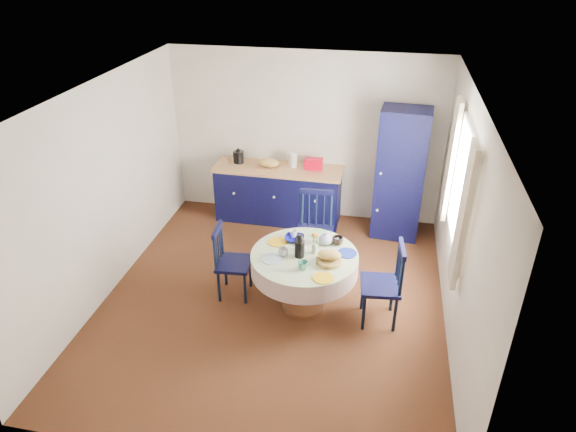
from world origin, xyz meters
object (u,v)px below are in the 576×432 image
(chair_far, at_px, (315,230))
(pantry_cabinet, at_px, (400,175))
(mug_b, at_px, (303,265))
(dining_table, at_px, (305,263))
(mug_d, at_px, (293,234))
(cobalt_bowl, at_px, (294,239))
(chair_left, at_px, (231,261))
(mug_c, at_px, (338,241))
(kitchen_counter, at_px, (278,193))
(chair_right, at_px, (384,284))
(mug_a, at_px, (283,252))

(chair_far, bearing_deg, pantry_cabinet, 41.19)
(mug_b, bearing_deg, pantry_cabinet, 65.83)
(dining_table, height_order, mug_b, dining_table)
(mug_d, bearing_deg, cobalt_bowl, -70.49)
(pantry_cabinet, height_order, chair_left, pantry_cabinet)
(mug_b, xyz_separation_m, mug_d, (-0.22, 0.63, -0.00))
(mug_c, bearing_deg, kitchen_counter, 121.46)
(pantry_cabinet, relative_size, dining_table, 1.56)
(chair_right, bearing_deg, mug_a, -95.83)
(mug_c, bearing_deg, mug_b, -118.64)
(chair_left, distance_m, mug_b, 1.04)
(mug_d, bearing_deg, mug_c, -7.05)
(kitchen_counter, distance_m, chair_right, 2.66)
(cobalt_bowl, bearing_deg, mug_c, 1.55)
(mug_c, height_order, mug_d, mug_c)
(kitchen_counter, xyz_separation_m, mug_c, (1.07, -1.76, 0.34))
(dining_table, relative_size, mug_a, 10.64)
(pantry_cabinet, distance_m, mug_d, 2.00)
(chair_far, xyz_separation_m, chair_right, (0.92, -0.97, -0.02))
(kitchen_counter, bearing_deg, chair_right, -51.22)
(cobalt_bowl, bearing_deg, mug_d, 109.51)
(dining_table, relative_size, mug_d, 12.56)
(pantry_cabinet, xyz_separation_m, chair_left, (-1.92, -1.84, -0.47))
(chair_far, distance_m, mug_b, 1.22)
(kitchen_counter, distance_m, mug_b, 2.47)
(cobalt_bowl, bearing_deg, mug_a, -101.68)
(chair_far, distance_m, mug_c, 0.76)
(pantry_cabinet, relative_size, mug_b, 17.74)
(kitchen_counter, height_order, mug_b, kitchen_counter)
(chair_left, distance_m, chair_right, 1.81)
(dining_table, distance_m, mug_d, 0.43)
(chair_left, bearing_deg, chair_far, -51.15)
(dining_table, xyz_separation_m, chair_far, (-0.02, 0.90, -0.09))
(chair_right, distance_m, mug_d, 1.20)
(chair_right, distance_m, mug_c, 0.72)
(dining_table, xyz_separation_m, cobalt_bowl, (-0.17, 0.27, 0.15))
(chair_left, bearing_deg, pantry_cabinet, -50.24)
(chair_left, bearing_deg, mug_c, -84.99)
(mug_a, bearing_deg, mug_c, 31.19)
(kitchen_counter, height_order, mug_a, kitchen_counter)
(pantry_cabinet, distance_m, dining_table, 2.20)
(chair_far, bearing_deg, dining_table, -91.98)
(pantry_cabinet, height_order, chair_right, pantry_cabinet)
(mug_d, bearing_deg, pantry_cabinet, 52.48)
(pantry_cabinet, bearing_deg, mug_b, -109.73)
(kitchen_counter, xyz_separation_m, cobalt_bowl, (0.57, -1.77, 0.32))
(chair_left, relative_size, mug_c, 7.24)
(mug_d, xyz_separation_m, cobalt_bowl, (0.03, -0.08, -0.02))
(kitchen_counter, relative_size, pantry_cabinet, 1.02)
(mug_a, distance_m, mug_c, 0.67)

